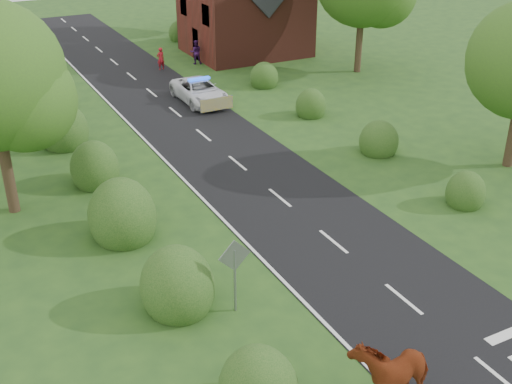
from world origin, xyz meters
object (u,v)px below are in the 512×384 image
road_sign (235,265)px  pedestrian_purple (196,52)px  cow (390,373)px  police_van (200,91)px  pedestrian_red (161,59)px

road_sign → pedestrian_purple: size_ratio=1.50×
road_sign → cow: size_ratio=1.06×
road_sign → cow: bearing=-70.3°
police_van → pedestrian_purple: (3.08, 7.83, 0.18)m
police_van → pedestrian_red: 7.59m
cow → pedestrian_red: size_ratio=1.56×
police_van → pedestrian_purple: bearing=68.4°
cow → police_van: size_ratio=0.50×
pedestrian_red → pedestrian_purple: size_ratio=0.91×
road_sign → pedestrian_red: bearing=74.6°
cow → pedestrian_purple: 33.08m
road_sign → cow: 5.57m
pedestrian_red → pedestrian_purple: 2.72m
police_van → pedestrian_red: (0.37, 7.58, 0.10)m
pedestrian_purple → police_van: bearing=90.0°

